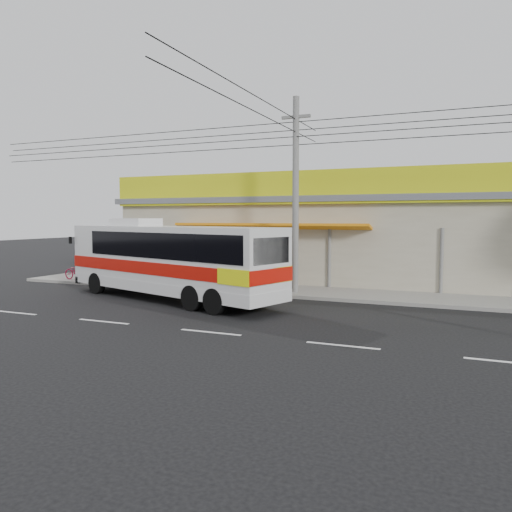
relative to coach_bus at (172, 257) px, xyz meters
The scene contains 8 objects.
ground 5.07m from the coach_bus, 25.93° to the right, with size 120.00×120.00×0.00m, color black.
sidewalk 6.05m from the coach_bus, 42.78° to the left, with size 30.00×3.20×0.15m, color gray.
lane_markings 6.50m from the coach_bus, 47.06° to the right, with size 50.00×0.12×0.01m, color silver, non-canonical shape.
storefront_building 10.39m from the coach_bus, 65.86° to the left, with size 22.60×9.20×5.70m.
coach_bus is the anchor object (origin of this frame).
motorbike_red 8.43m from the coach_bus, 159.26° to the left, with size 0.59×1.68×0.88m, color maroon.
motorbike_dark 7.17m from the coach_bus, 139.32° to the left, with size 0.47×1.66×1.00m, color black.
utility_pole 7.59m from the coach_bus, 38.01° to the left, with size 34.00×14.00×8.67m.
Camera 1 is at (6.99, -15.51, 3.41)m, focal length 35.00 mm.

